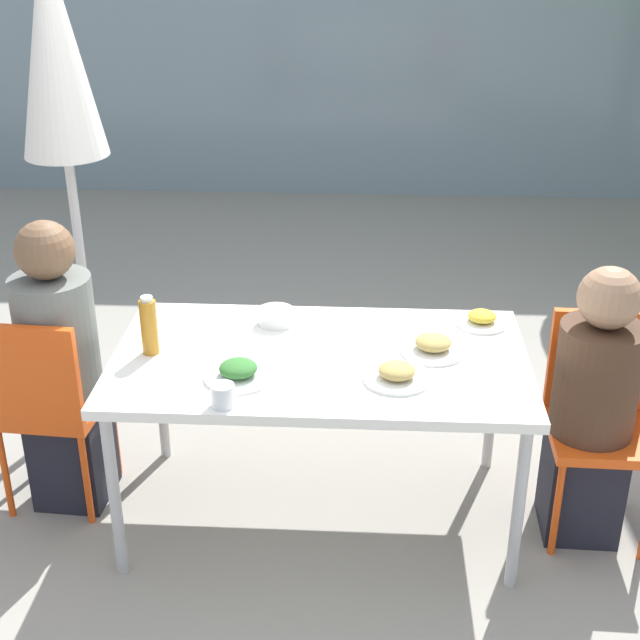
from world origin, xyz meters
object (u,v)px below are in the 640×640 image
Objects in this scene: chair_right at (600,406)px; bottle at (149,326)px; person_right at (592,411)px; closed_umbrella at (57,69)px; salad_bowl at (276,316)px; chair_left at (44,397)px; person_left at (62,372)px; drinking_cup at (223,395)px.

bottle is at bearing 3.55° from chair_right.
closed_umbrella is (-2.20, 0.86, 1.10)m from person_right.
closed_umbrella reaches higher than chair_right.
closed_umbrella is at bearing 150.20° from salad_bowl.
closed_umbrella reaches higher than chair_left.
person_left is 14.90× the size of drinking_cup.
chair_left and chair_right have the same top height.
person_left is 2.13m from chair_right.
chair_left is 10.69× the size of drinking_cup.
person_right reaches higher than chair_right.
person_left is at bearing 147.86° from drinking_cup.
person_right is 13.72× the size of drinking_cup.
chair_right reaches higher than salad_bowl.
person_left is (0.06, 0.08, 0.07)m from chair_left.
person_left is 0.48m from bottle.
drinking_cup is (0.78, -0.38, 0.26)m from chair_left.
bottle reaches higher than salad_bowl.
closed_umbrella is (-0.08, 0.83, 1.13)m from chair_left.
person_right reaches higher than salad_bowl.
bottle is 0.54m from salad_bowl.
bottle is (-1.68, 0.02, 0.31)m from person_right.
closed_umbrella is at bearing 99.19° from chair_left.
person_right is 4.85× the size of bottle.
person_right reaches higher than drinking_cup.
chair_right is 2.64m from closed_umbrella.
person_right reaches higher than chair_left.
chair_right is (2.18, 0.05, 0.00)m from chair_left.
person_left is at bearing 168.09° from bottle.
bottle is 2.83× the size of drinking_cup.
closed_umbrella reaches higher than person_right.
person_right is 1.71m from bottle.
chair_left is 2.18m from chair_right.
closed_umbrella is 1.27m from bottle.
person_right is 1.29m from salad_bowl.
salad_bowl is (-1.28, 0.22, 0.25)m from chair_right.
chair_left is 0.12m from person_left.
drinking_cup is at bearing -100.00° from salad_bowl.
chair_right is at bearing 3.40° from person_left.
chair_right is 1.77m from bottle.
person_left is at bearing 0.96° from chair_right.
person_right is at bearing -21.23° from closed_umbrella.
person_left is 1.39× the size of chair_right.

